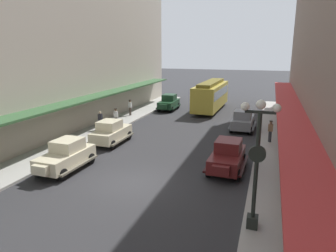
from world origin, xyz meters
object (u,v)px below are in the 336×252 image
(parked_car_0, at_px, (243,120))
(parked_car_4, at_px, (169,102))
(pedestrian_1, at_px, (130,107))
(fire_hydrant, at_px, (103,129))
(pedestrian_3, at_px, (100,120))
(lamp_post_with_clock, at_px, (257,160))
(pedestrian_0, at_px, (116,117))
(parked_car_2, at_px, (111,132))
(pedestrian_2, at_px, (270,131))
(parked_car_3, at_px, (66,155))
(streetcar, at_px, (211,94))
(parked_car_1, at_px, (227,155))

(parked_car_0, xyz_separation_m, parked_car_4, (-9.33, 7.10, 0.00))
(pedestrian_1, bearing_deg, parked_car_0, -9.91)
(fire_hydrant, bearing_deg, pedestrian_3, 128.51)
(lamp_post_with_clock, relative_size, pedestrian_0, 3.09)
(parked_car_2, xyz_separation_m, pedestrian_2, (11.62, 3.74, 0.07))
(pedestrian_1, xyz_separation_m, pedestrian_3, (0.12, -6.41, -0.02))
(parked_car_0, height_order, lamp_post_with_clock, lamp_post_with_clock)
(parked_car_3, xyz_separation_m, streetcar, (4.70, 21.35, 0.96))
(parked_car_1, height_order, pedestrian_1, parked_car_1)
(parked_car_0, xyz_separation_m, parked_car_3, (-9.20, -12.95, 0.00))
(fire_hydrant, height_order, pedestrian_0, pedestrian_0)
(parked_car_4, distance_m, streetcar, 5.08)
(parked_car_0, relative_size, parked_car_3, 1.00)
(parked_car_3, height_order, streetcar, streetcar)
(streetcar, bearing_deg, fire_hydrant, -114.60)
(lamp_post_with_clock, bearing_deg, pedestrian_1, 127.39)
(pedestrian_1, bearing_deg, pedestrian_3, -88.90)
(pedestrian_0, xyz_separation_m, pedestrian_1, (-0.90, 4.95, 0.00))
(pedestrian_2, bearing_deg, lamp_post_with_clock, -92.45)
(fire_hydrant, bearing_deg, lamp_post_with_clock, -39.43)
(lamp_post_with_clock, distance_m, fire_hydrant, 16.68)
(parked_car_2, bearing_deg, pedestrian_3, 132.02)
(fire_hydrant, bearing_deg, parked_car_3, -76.88)
(parked_car_2, distance_m, parked_car_3, 5.65)
(pedestrian_2, bearing_deg, parked_car_4, 137.66)
(parked_car_1, bearing_deg, pedestrian_1, 134.93)
(parked_car_4, relative_size, pedestrian_2, 2.57)
(parked_car_1, bearing_deg, pedestrian_3, 154.54)
(parked_car_1, bearing_deg, parked_car_2, 163.78)
(parked_car_2, distance_m, parked_car_4, 14.40)
(parked_car_2, xyz_separation_m, parked_car_3, (0.05, -5.65, 0.00))
(streetcar, bearing_deg, pedestrian_2, -60.10)
(parked_car_0, distance_m, pedestrian_1, 12.27)
(fire_hydrant, relative_size, pedestrian_1, 0.49)
(parked_car_2, distance_m, fire_hydrant, 2.40)
(pedestrian_0, bearing_deg, fire_hydrant, -84.60)
(parked_car_0, relative_size, parked_car_2, 1.01)
(parked_car_0, height_order, streetcar, streetcar)
(lamp_post_with_clock, bearing_deg, parked_car_0, 96.50)
(parked_car_1, relative_size, parked_car_3, 1.00)
(parked_car_2, distance_m, pedestrian_3, 4.04)
(parked_car_4, height_order, pedestrian_2, parked_car_4)
(parked_car_4, xyz_separation_m, pedestrian_2, (11.70, -10.66, 0.07))
(parked_car_1, relative_size, streetcar, 0.45)
(parked_car_4, distance_m, pedestrian_3, 11.70)
(parked_car_3, bearing_deg, parked_car_0, 54.60)
(parked_car_3, bearing_deg, parked_car_2, 90.52)
(streetcar, height_order, lamp_post_with_clock, lamp_post_with_clock)
(parked_car_0, relative_size, fire_hydrant, 5.23)
(fire_hydrant, bearing_deg, parked_car_2, -45.50)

